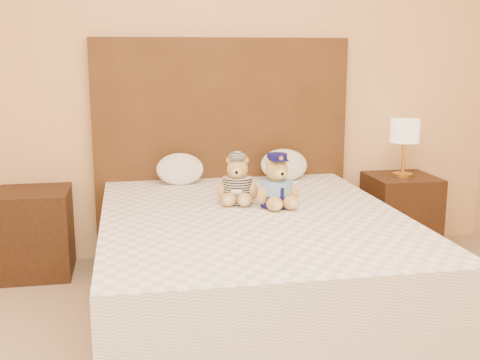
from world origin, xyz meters
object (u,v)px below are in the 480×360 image
object	(u,v)px
bed	(252,262)
pillow_right	(284,163)
nightstand_right	(400,214)
teddy_police	(277,181)
lamp	(405,134)
pillow_left	(180,168)
nightstand_left	(35,233)
teddy_prisoner	(237,179)

from	to	relation	value
bed	pillow_right	xyz separation A→B (m)	(0.40, 0.83, 0.39)
nightstand_right	teddy_police	distance (m)	1.35
lamp	pillow_left	distance (m)	1.57
lamp	nightstand_left	bearing A→B (deg)	180.00
pillow_left	pillow_right	size ratio (longest dim) A/B	0.96
nightstand_left	pillow_left	bearing A→B (deg)	1.83
nightstand_left	lamp	distance (m)	2.56
teddy_police	pillow_left	bearing A→B (deg)	114.91
nightstand_left	pillow_right	size ratio (longest dim) A/B	1.70
pillow_left	nightstand_right	bearing A→B (deg)	-1.10
lamp	teddy_prisoner	bearing A→B (deg)	-156.73
nightstand_right	pillow_left	world-z (taller)	pillow_left
nightstand_left	teddy_prisoner	size ratio (longest dim) A/B	1.98
nightstand_left	nightstand_right	xyz separation A→B (m)	(2.50, 0.00, 0.00)
nightstand_left	teddy_police	size ratio (longest dim) A/B	1.83
teddy_prisoner	pillow_right	world-z (taller)	teddy_prisoner
nightstand_right	teddy_prisoner	xyz separation A→B (m)	(-1.29, -0.55, 0.41)
lamp	teddy_prisoner	distance (m)	1.41
nightstand_left	lamp	size ratio (longest dim) A/B	1.38
pillow_left	nightstand_left	bearing A→B (deg)	-178.17
bed	teddy_prisoner	distance (m)	0.48
nightstand_right	pillow_left	size ratio (longest dim) A/B	1.77
pillow_left	pillow_right	world-z (taller)	pillow_right
nightstand_left	nightstand_right	world-z (taller)	same
teddy_prisoner	lamp	bearing A→B (deg)	37.37
teddy_police	pillow_right	size ratio (longest dim) A/B	0.93
nightstand_left	lamp	bearing A→B (deg)	0.00
nightstand_right	pillow_right	size ratio (longest dim) A/B	1.70
lamp	pillow_right	xyz separation A→B (m)	(-0.85, 0.03, -0.18)
bed	pillow_right	distance (m)	1.00
nightstand_left	teddy_prisoner	bearing A→B (deg)	-24.48
nightstand_left	pillow_right	world-z (taller)	pillow_right
lamp	pillow_left	world-z (taller)	lamp
bed	pillow_right	bearing A→B (deg)	64.52
nightstand_right	bed	bearing A→B (deg)	-147.38
teddy_police	pillow_left	distance (m)	0.86
bed	pillow_left	world-z (taller)	pillow_left
bed	lamp	distance (m)	1.59
lamp	teddy_police	size ratio (longest dim) A/B	1.33
pillow_left	teddy_police	bearing A→B (deg)	-56.09
teddy_prisoner	pillow_left	xyz separation A→B (m)	(-0.28, 0.58, -0.03)
bed	nightstand_right	size ratio (longest dim) A/B	3.64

